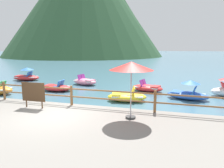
{
  "coord_description": "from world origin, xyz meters",
  "views": [
    {
      "loc": [
        4.7,
        -7.49,
        3.22
      ],
      "look_at": [
        1.02,
        5.0,
        0.9
      ],
      "focal_mm": 34.19,
      "sensor_mm": 36.0,
      "label": 1
    }
  ],
  "objects_px": {
    "sign_board": "(33,92)",
    "pedal_boat_0": "(26,76)",
    "pedal_boat_5": "(127,97)",
    "pedal_boat_6": "(188,93)",
    "pedal_boat_7": "(147,88)",
    "beach_umbrella": "(131,67)",
    "pedal_boat_1": "(56,88)",
    "pedal_boat_2": "(85,81)"
  },
  "relations": [
    {
      "from": "pedal_boat_5",
      "to": "sign_board",
      "type": "bearing_deg",
      "value": -131.8
    },
    {
      "from": "pedal_boat_0",
      "to": "pedal_boat_2",
      "type": "height_order",
      "value": "pedal_boat_0"
    },
    {
      "from": "pedal_boat_6",
      "to": "pedal_boat_7",
      "type": "height_order",
      "value": "pedal_boat_6"
    },
    {
      "from": "pedal_boat_2",
      "to": "pedal_boat_5",
      "type": "bearing_deg",
      "value": -43.01
    },
    {
      "from": "beach_umbrella",
      "to": "pedal_boat_6",
      "type": "bearing_deg",
      "value": 66.47
    },
    {
      "from": "pedal_boat_0",
      "to": "pedal_boat_1",
      "type": "relative_size",
      "value": 1.17
    },
    {
      "from": "pedal_boat_1",
      "to": "pedal_boat_7",
      "type": "relative_size",
      "value": 0.92
    },
    {
      "from": "sign_board",
      "to": "beach_umbrella",
      "type": "height_order",
      "value": "beach_umbrella"
    },
    {
      "from": "pedal_boat_6",
      "to": "pedal_boat_1",
      "type": "bearing_deg",
      "value": -179.34
    },
    {
      "from": "pedal_boat_0",
      "to": "pedal_boat_2",
      "type": "xyz_separation_m",
      "value": [
        6.33,
        -0.65,
        -0.11
      ]
    },
    {
      "from": "pedal_boat_5",
      "to": "pedal_boat_6",
      "type": "bearing_deg",
      "value": 23.11
    },
    {
      "from": "beach_umbrella",
      "to": "pedal_boat_0",
      "type": "height_order",
      "value": "beach_umbrella"
    },
    {
      "from": "pedal_boat_1",
      "to": "pedal_boat_2",
      "type": "distance_m",
      "value": 3.03
    },
    {
      "from": "pedal_boat_1",
      "to": "beach_umbrella",
      "type": "bearing_deg",
      "value": -39.78
    },
    {
      "from": "sign_board",
      "to": "pedal_boat_0",
      "type": "height_order",
      "value": "sign_board"
    },
    {
      "from": "pedal_boat_5",
      "to": "pedal_boat_6",
      "type": "distance_m",
      "value": 3.81
    },
    {
      "from": "pedal_boat_0",
      "to": "pedal_boat_5",
      "type": "height_order",
      "value": "pedal_boat_0"
    },
    {
      "from": "pedal_boat_1",
      "to": "pedal_boat_7",
      "type": "xyz_separation_m",
      "value": [
        6.38,
        1.69,
        0.02
      ]
    },
    {
      "from": "sign_board",
      "to": "pedal_boat_0",
      "type": "bearing_deg",
      "value": 129.81
    },
    {
      "from": "pedal_boat_0",
      "to": "sign_board",
      "type": "bearing_deg",
      "value": -50.19
    },
    {
      "from": "pedal_boat_0",
      "to": "pedal_boat_5",
      "type": "distance_m",
      "value": 11.94
    },
    {
      "from": "beach_umbrella",
      "to": "pedal_boat_1",
      "type": "xyz_separation_m",
      "value": [
        -6.61,
        5.5,
        -2.21
      ]
    },
    {
      "from": "beach_umbrella",
      "to": "pedal_boat_5",
      "type": "relative_size",
      "value": 0.88
    },
    {
      "from": "pedal_boat_6",
      "to": "sign_board",
      "type": "bearing_deg",
      "value": -142.28
    },
    {
      "from": "pedal_boat_0",
      "to": "pedal_boat_6",
      "type": "xyz_separation_m",
      "value": [
        14.39,
        -3.41,
        -0.02
      ]
    },
    {
      "from": "pedal_boat_5",
      "to": "pedal_boat_6",
      "type": "xyz_separation_m",
      "value": [
        3.5,
        1.5,
        0.11
      ]
    },
    {
      "from": "pedal_boat_5",
      "to": "beach_umbrella",
      "type": "bearing_deg",
      "value": -75.53
    },
    {
      "from": "pedal_boat_0",
      "to": "pedal_boat_7",
      "type": "xyz_separation_m",
      "value": [
        11.72,
        -1.82,
        -0.13
      ]
    },
    {
      "from": "pedal_boat_0",
      "to": "pedal_boat_7",
      "type": "distance_m",
      "value": 11.86
    },
    {
      "from": "beach_umbrella",
      "to": "pedal_boat_1",
      "type": "relative_size",
      "value": 0.99
    },
    {
      "from": "pedal_boat_1",
      "to": "pedal_boat_7",
      "type": "distance_m",
      "value": 6.6
    },
    {
      "from": "pedal_boat_7",
      "to": "sign_board",
      "type": "bearing_deg",
      "value": -121.84
    },
    {
      "from": "pedal_boat_0",
      "to": "pedal_boat_6",
      "type": "height_order",
      "value": "pedal_boat_0"
    },
    {
      "from": "pedal_boat_5",
      "to": "pedal_boat_7",
      "type": "height_order",
      "value": "pedal_boat_5"
    },
    {
      "from": "sign_board",
      "to": "pedal_boat_0",
      "type": "xyz_separation_m",
      "value": [
        -7.36,
        8.84,
        -0.73
      ]
    },
    {
      "from": "sign_board",
      "to": "pedal_boat_1",
      "type": "relative_size",
      "value": 0.52
    },
    {
      "from": "pedal_boat_2",
      "to": "pedal_boat_5",
      "type": "height_order",
      "value": "pedal_boat_2"
    },
    {
      "from": "sign_board",
      "to": "pedal_boat_7",
      "type": "distance_m",
      "value": 8.3
    },
    {
      "from": "pedal_boat_0",
      "to": "pedal_boat_5",
      "type": "relative_size",
      "value": 1.04
    },
    {
      "from": "pedal_boat_7",
      "to": "pedal_boat_5",
      "type": "bearing_deg",
      "value": -105.2
    },
    {
      "from": "sign_board",
      "to": "pedal_boat_5",
      "type": "relative_size",
      "value": 0.47
    },
    {
      "from": "sign_board",
      "to": "beach_umbrella",
      "type": "relative_size",
      "value": 0.53
    }
  ]
}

